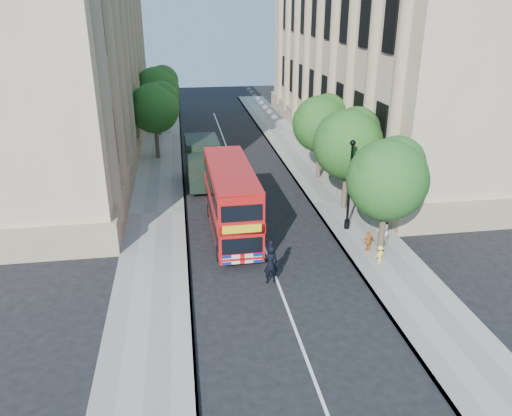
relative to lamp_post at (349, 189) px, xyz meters
name	(u,v)px	position (x,y,z in m)	size (l,w,h in m)	color
ground	(282,293)	(-5.00, -6.00, -2.51)	(120.00, 120.00, 0.00)	black
pavement_right	(338,203)	(0.75, 4.00, -2.45)	(3.50, 80.00, 0.12)	gray
pavement_left	(157,213)	(-10.75, 4.00, -2.45)	(3.50, 80.00, 0.12)	gray
building_right	(385,41)	(8.80, 18.00, 6.49)	(12.00, 38.00, 18.00)	tan
building_left	(49,45)	(-18.80, 18.00, 6.49)	(12.00, 38.00, 18.00)	tan
tree_right_near	(388,175)	(0.84, -2.97, 1.74)	(4.00, 4.00, 6.08)	#473828
tree_right_mid	(349,140)	(0.84, 3.03, 1.93)	(4.20, 4.20, 6.37)	#473828
tree_right_far	(321,121)	(0.84, 9.03, 1.80)	(4.00, 4.00, 6.15)	#473828
tree_left_far	(155,105)	(-10.96, 16.03, 1.93)	(4.00, 4.00, 6.30)	#473828
tree_left_back	(157,87)	(-10.96, 24.03, 2.20)	(4.20, 4.20, 6.65)	#473828
lamp_post	(349,189)	(0.00, 0.00, 0.00)	(0.32, 0.32, 5.16)	black
double_decker_bus	(231,199)	(-6.55, 0.42, -0.37)	(2.38, 8.44, 3.88)	#B10D0C
box_van	(203,164)	(-7.59, 8.95, -0.95)	(2.43, 5.64, 3.19)	black
police_constable	(271,264)	(-5.33, -5.00, -1.57)	(0.68, 0.45, 1.87)	black
woman_pedestrian	(382,231)	(1.00, -2.56, -1.45)	(0.91, 0.71, 1.87)	beige
child_a	(368,241)	(0.18, -2.88, -1.83)	(0.65, 0.27, 1.11)	orange
child_b	(380,254)	(0.26, -4.22, -1.91)	(0.62, 0.36, 0.96)	#EBDE50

